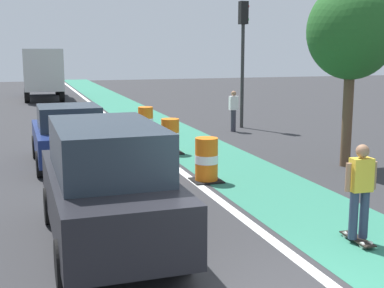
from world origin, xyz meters
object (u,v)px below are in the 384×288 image
(traffic_barrel_mid, at_px, (170,137))
(street_tree_sidewalk, at_px, (352,32))
(traffic_barrel_back, at_px, (146,122))
(traffic_light_corner, at_px, (243,42))
(traffic_barrel_front, at_px, (206,160))
(pedestrian_crossing, at_px, (233,110))
(skateboarder_on_lane, at_px, (360,190))
(parked_sedan_second, at_px, (69,136))
(parked_suv_nearest, at_px, (107,184))
(delivery_truck_down_block, at_px, (42,70))

(traffic_barrel_mid, distance_m, street_tree_sidewalk, 6.14)
(traffic_barrel_back, relative_size, traffic_light_corner, 0.21)
(traffic_barrel_front, relative_size, traffic_light_corner, 0.21)
(pedestrian_crossing, bearing_deg, skateboarder_on_lane, -102.40)
(traffic_barrel_front, xyz_separation_m, traffic_barrel_mid, (0.11, 3.71, 0.00))
(skateboarder_on_lane, relative_size, street_tree_sidewalk, 0.34)
(parked_sedan_second, bearing_deg, parked_suv_nearest, -89.44)
(delivery_truck_down_block, bearing_deg, pedestrian_crossing, -68.56)
(delivery_truck_down_block, relative_size, pedestrian_crossing, 4.74)
(traffic_barrel_mid, xyz_separation_m, pedestrian_crossing, (3.56, 3.51, 0.33))
(traffic_barrel_front, relative_size, traffic_barrel_mid, 1.00)
(parked_suv_nearest, xyz_separation_m, street_tree_sidewalk, (7.24, 3.98, 2.63))
(pedestrian_crossing, bearing_deg, delivery_truck_down_block, 111.44)
(traffic_barrel_back, height_order, traffic_light_corner, traffic_light_corner)
(skateboarder_on_lane, xyz_separation_m, delivery_truck_down_block, (-3.91, 28.61, 0.94))
(traffic_barrel_mid, relative_size, street_tree_sidewalk, 0.22)
(street_tree_sidewalk, bearing_deg, parked_suv_nearest, -151.21)
(pedestrian_crossing, bearing_deg, parked_suv_nearest, -121.73)
(traffic_barrel_front, xyz_separation_m, pedestrian_crossing, (3.67, 7.22, 0.33))
(traffic_barrel_front, xyz_separation_m, traffic_light_corner, (4.41, 8.12, 2.97))
(skateboarder_on_lane, xyz_separation_m, pedestrian_crossing, (2.63, 11.96, -0.05))
(skateboarder_on_lane, xyz_separation_m, traffic_barrel_front, (-1.04, 4.74, -0.38))
(skateboarder_on_lane, relative_size, delivery_truck_down_block, 0.22)
(parked_suv_nearest, xyz_separation_m, traffic_barrel_back, (3.11, 10.79, -0.50))
(traffic_barrel_mid, distance_m, traffic_barrel_back, 3.56)
(traffic_barrel_back, bearing_deg, parked_sedan_second, -126.33)
(parked_suv_nearest, height_order, traffic_barrel_front, parked_suv_nearest)
(parked_suv_nearest, height_order, parked_sedan_second, parked_suv_nearest)
(parked_sedan_second, distance_m, delivery_truck_down_block, 20.95)
(parked_sedan_second, height_order, traffic_barrel_back, parked_sedan_second)
(skateboarder_on_lane, bearing_deg, traffic_barrel_back, 94.27)
(traffic_barrel_mid, bearing_deg, pedestrian_crossing, 44.61)
(street_tree_sidewalk, bearing_deg, traffic_barrel_mid, 142.02)
(traffic_barrel_mid, bearing_deg, skateboarder_on_lane, -83.73)
(traffic_barrel_front, height_order, traffic_barrel_back, same)
(delivery_truck_down_block, bearing_deg, traffic_barrel_front, -83.14)
(skateboarder_on_lane, relative_size, pedestrian_crossing, 1.05)
(traffic_light_corner, relative_size, street_tree_sidewalk, 1.02)
(traffic_barrel_back, distance_m, pedestrian_crossing, 3.54)
(traffic_barrel_front, height_order, traffic_light_corner, traffic_light_corner)
(skateboarder_on_lane, xyz_separation_m, traffic_barrel_mid, (-0.93, 8.45, -0.38))
(skateboarder_on_lane, distance_m, traffic_barrel_mid, 8.51)
(traffic_barrel_front, height_order, traffic_barrel_mid, same)
(traffic_barrel_front, relative_size, delivery_truck_down_block, 0.14)
(traffic_barrel_mid, bearing_deg, traffic_barrel_back, 89.48)
(parked_suv_nearest, height_order, delivery_truck_down_block, delivery_truck_down_block)
(delivery_truck_down_block, relative_size, traffic_light_corner, 1.50)
(traffic_barrel_front, distance_m, street_tree_sidewalk, 5.32)
(delivery_truck_down_block, bearing_deg, traffic_barrel_back, -79.72)
(skateboarder_on_lane, relative_size, parked_suv_nearest, 0.37)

